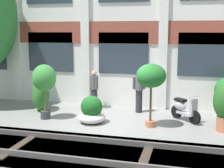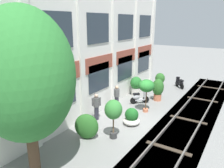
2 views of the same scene
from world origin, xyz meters
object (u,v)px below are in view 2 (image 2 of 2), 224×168
potted_plant_stone_basin (158,89)px  resident_by_doorway (96,106)px  potted_plant_wide_bowl (132,117)px  topiary_hedge (87,126)px  potted_plant_terracotta_small (147,87)px  potted_plant_fluted_column (136,85)px  scooter_near_curb (180,83)px  potted_plant_tall_urn (113,111)px  scooter_second_parked (139,98)px  potted_plant_glazed_jar (160,81)px  broadleaf_tree (25,79)px  resident_watching_tracks (117,97)px

potted_plant_stone_basin → resident_by_doorway: (-4.96, 1.82, -0.04)m
potted_plant_wide_bowl → resident_by_doorway: bearing=105.2°
potted_plant_wide_bowl → topiary_hedge: 2.78m
potted_plant_terracotta_small → resident_by_doorway: (-2.58, 1.95, -0.83)m
potted_plant_stone_basin → topiary_hedge: bearing=172.1°
potted_plant_fluted_column → topiary_hedge: 7.17m
potted_plant_wide_bowl → scooter_near_curb: scooter_near_curb is taller
potted_plant_tall_urn → scooter_second_parked: (4.90, 0.99, -0.99)m
topiary_hedge → potted_plant_glazed_jar: bearing=-0.9°
potted_plant_stone_basin → potted_plant_fluted_column: potted_plant_stone_basin is taller
potted_plant_terracotta_small → potted_plant_glazed_jar: size_ratio=1.49×
broadleaf_tree → potted_plant_fluted_column: (10.08, 0.73, -2.85)m
topiary_hedge → potted_plant_wide_bowl: bearing=-24.6°
broadleaf_tree → potted_plant_wide_bowl: broadleaf_tree is taller
potted_plant_tall_urn → topiary_hedge: size_ratio=1.56×
potted_plant_stone_basin → topiary_hedge: 7.01m
scooter_near_curb → resident_by_doorway: resident_by_doorway is taller
scooter_near_curb → resident_watching_tracks: 7.32m
potted_plant_tall_urn → potted_plant_glazed_jar: 8.84m
potted_plant_glazed_jar → resident_watching_tracks: bearing=172.0°
resident_watching_tracks → scooter_second_parked: bearing=43.5°
potted_plant_terracotta_small → resident_watching_tracks: bearing=111.3°
potted_plant_glazed_jar → scooter_second_parked: potted_plant_glazed_jar is taller
resident_watching_tracks → broadleaf_tree: bearing=-109.5°
potted_plant_fluted_column → potted_plant_wide_bowl: (-4.59, -2.03, -0.41)m
resident_watching_tracks → potted_plant_glazed_jar: bearing=58.5°
broadleaf_tree → scooter_second_parked: broadleaf_tree is taller
resident_watching_tracks → potted_plant_stone_basin: bearing=38.7°
broadleaf_tree → potted_plant_tall_urn: 4.50m
potted_plant_tall_urn → potted_plant_terracotta_small: bearing=-0.1°
scooter_near_curb → potted_plant_glazed_jar: bearing=92.8°
resident_by_doorway → topiary_hedge: size_ratio=1.24×
potted_plant_fluted_column → topiary_hedge: size_ratio=1.16×
potted_plant_stone_basin → potted_plant_glazed_jar: 2.69m
potted_plant_fluted_column → potted_plant_wide_bowl: bearing=-156.1°
potted_plant_tall_urn → scooter_near_curb: size_ratio=1.87×
potted_plant_glazed_jar → topiary_hedge: potted_plant_glazed_jar is taller
scooter_near_curb → scooter_second_parked: 5.42m
potted_plant_wide_bowl → resident_watching_tracks: 2.30m
broadleaf_tree → potted_plant_fluted_column: broadleaf_tree is taller
broadleaf_tree → scooter_near_curb: 14.31m
potted_plant_stone_basin → scooter_near_curb: bearing=-7.2°
potted_plant_terracotta_small → resident_watching_tracks: (-0.68, 1.74, -0.80)m
potted_plant_tall_urn → resident_by_doorway: 2.39m
scooter_near_curb → potted_plant_terracotta_small: bearing=133.2°
potted_plant_terracotta_small → scooter_second_parked: bearing=43.0°
resident_by_doorway → topiary_hedge: bearing=-16.6°
broadleaf_tree → scooter_second_parked: size_ratio=5.83×
broadleaf_tree → potted_plant_wide_bowl: bearing=-13.4°
broadleaf_tree → potted_plant_tall_urn: size_ratio=3.08×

